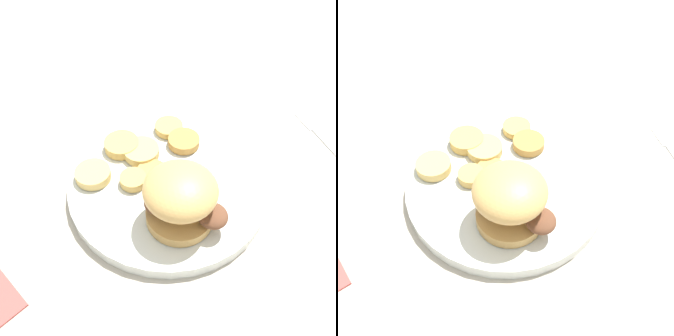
{
  "view_description": "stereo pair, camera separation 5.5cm",
  "coord_description": "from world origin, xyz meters",
  "views": [
    {
      "loc": [
        0.36,
        -0.08,
        0.46
      ],
      "look_at": [
        0.0,
        0.0,
        0.05
      ],
      "focal_mm": 42.0,
      "sensor_mm": 36.0,
      "label": 1
    },
    {
      "loc": [
        0.36,
        -0.03,
        0.46
      ],
      "look_at": [
        0.0,
        0.0,
        0.05
      ],
      "focal_mm": 42.0,
      "sensor_mm": 36.0,
      "label": 2
    }
  ],
  "objects": [
    {
      "name": "sandwich",
      "position": [
        0.07,
        -0.0,
        0.07
      ],
      "size": [
        0.11,
        0.11,
        0.08
      ],
      "color": "tan",
      "rests_on": "dinner_plate"
    },
    {
      "name": "potato_round_3",
      "position": [
        -0.08,
        -0.06,
        0.03
      ],
      "size": [
        0.05,
        0.05,
        0.01
      ],
      "primitive_type": "cylinder",
      "color": "tan",
      "rests_on": "dinner_plate"
    },
    {
      "name": "potato_round_5",
      "position": [
        -0.06,
        0.04,
        0.03
      ],
      "size": [
        0.05,
        0.05,
        0.01
      ],
      "primitive_type": "cylinder",
      "color": "#BC8942",
      "rests_on": "dinner_plate"
    },
    {
      "name": "potato_round_6",
      "position": [
        -0.03,
        -0.1,
        0.03
      ],
      "size": [
        0.05,
        0.05,
        0.01
      ],
      "primitive_type": "cylinder",
      "color": "#DBB766",
      "rests_on": "dinner_plate"
    },
    {
      "name": "dinner_plate",
      "position": [
        0.0,
        0.0,
        0.01
      ],
      "size": [
        0.29,
        0.29,
        0.02
      ],
      "color": "silver",
      "rests_on": "ground_plane"
    },
    {
      "name": "potato_round_1",
      "position": [
        -0.01,
        -0.02,
        0.03
      ],
      "size": [
        0.05,
        0.05,
        0.01
      ],
      "primitive_type": "cylinder",
      "color": "tan",
      "rests_on": "dinner_plate"
    },
    {
      "name": "ground_plane",
      "position": [
        0.0,
        0.0,
        0.0
      ],
      "size": [
        4.0,
        4.0,
        0.0
      ],
      "primitive_type": "plane",
      "color": "#B2A899"
    },
    {
      "name": "potato_round_0",
      "position": [
        -0.1,
        0.02,
        0.03
      ],
      "size": [
        0.05,
        0.05,
        0.01
      ],
      "primitive_type": "cylinder",
      "color": "tan",
      "rests_on": "dinner_plate"
    },
    {
      "name": "potato_round_4",
      "position": [
        -0.06,
        -0.03,
        0.03
      ],
      "size": [
        0.05,
        0.05,
        0.01
      ],
      "primitive_type": "cylinder",
      "color": "#DBB766",
      "rests_on": "dinner_plate"
    },
    {
      "name": "potato_round_2",
      "position": [
        -0.01,
        -0.05,
        0.03
      ],
      "size": [
        0.04,
        0.04,
        0.01
      ],
      "primitive_type": "cylinder",
      "color": "tan",
      "rests_on": "dinner_plate"
    }
  ]
}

